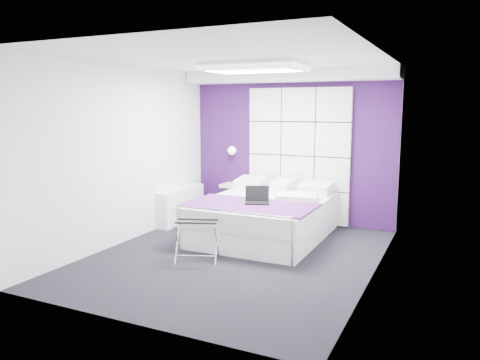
# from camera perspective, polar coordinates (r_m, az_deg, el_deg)

# --- Properties ---
(floor) EXTENTS (4.40, 4.40, 0.00)m
(floor) POSITION_cam_1_polar(r_m,az_deg,el_deg) (6.39, -0.55, -9.26)
(floor) COLOR black
(floor) RESTS_ON ground
(ceiling) EXTENTS (4.40, 4.40, 0.00)m
(ceiling) POSITION_cam_1_polar(r_m,az_deg,el_deg) (6.10, -0.59, 14.63)
(ceiling) COLOR white
(ceiling) RESTS_ON wall_back
(wall_back) EXTENTS (3.60, 0.00, 3.60)m
(wall_back) POSITION_cam_1_polar(r_m,az_deg,el_deg) (8.14, 6.23, 3.97)
(wall_back) COLOR white
(wall_back) RESTS_ON floor
(wall_left) EXTENTS (0.00, 4.40, 4.40)m
(wall_left) POSITION_cam_1_polar(r_m,az_deg,el_deg) (7.08, -13.81, 3.04)
(wall_left) COLOR white
(wall_left) RESTS_ON floor
(wall_right) EXTENTS (0.00, 4.40, 4.40)m
(wall_right) POSITION_cam_1_polar(r_m,az_deg,el_deg) (5.57, 16.33, 1.41)
(wall_right) COLOR white
(wall_right) RESTS_ON floor
(accent_wall) EXTENTS (3.58, 0.02, 2.58)m
(accent_wall) POSITION_cam_1_polar(r_m,az_deg,el_deg) (8.13, 6.21, 3.96)
(accent_wall) COLOR #320F43
(accent_wall) RESTS_ON wall_back
(soffit) EXTENTS (3.58, 0.50, 0.20)m
(soffit) POSITION_cam_1_polar(r_m,az_deg,el_deg) (7.89, 5.77, 12.55)
(soffit) COLOR white
(soffit) RESTS_ON wall_back
(headboard) EXTENTS (1.80, 0.08, 2.30)m
(headboard) POSITION_cam_1_polar(r_m,az_deg,el_deg) (8.04, 7.09, 2.97)
(headboard) COLOR white
(headboard) RESTS_ON wall_back
(skylight) EXTENTS (1.36, 0.86, 0.12)m
(skylight) POSITION_cam_1_polar(r_m,az_deg,el_deg) (6.64, 1.74, 13.72)
(skylight) COLOR white
(skylight) RESTS_ON ceiling
(wall_lamp) EXTENTS (0.15, 0.15, 0.15)m
(wall_lamp) POSITION_cam_1_polar(r_m,az_deg,el_deg) (8.42, -0.87, 3.64)
(wall_lamp) COLOR white
(wall_lamp) RESTS_ON wall_back
(radiator) EXTENTS (0.22, 1.20, 0.60)m
(radiator) POSITION_cam_1_polar(r_m,az_deg,el_deg) (8.21, -7.23, -3.06)
(radiator) COLOR white
(radiator) RESTS_ON floor
(bed) EXTENTS (1.83, 2.21, 0.77)m
(bed) POSITION_cam_1_polar(r_m,az_deg,el_deg) (7.22, 3.02, -4.44)
(bed) COLOR white
(bed) RESTS_ON floor
(nightstand) EXTENTS (0.48, 0.38, 0.05)m
(nightstand) POSITION_cam_1_polar(r_m,az_deg,el_deg) (8.43, -0.53, -0.66)
(nightstand) COLOR white
(nightstand) RESTS_ON wall_back
(luggage_rack) EXTENTS (0.54, 0.40, 0.53)m
(luggage_rack) POSITION_cam_1_polar(r_m,az_deg,el_deg) (6.18, -5.25, -7.36)
(luggage_rack) COLOR silver
(luggage_rack) RESTS_ON floor
(laptop) EXTENTS (0.34, 0.24, 0.25)m
(laptop) POSITION_cam_1_polar(r_m,az_deg,el_deg) (6.73, 2.25, -2.32)
(laptop) COLOR black
(laptop) RESTS_ON bed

